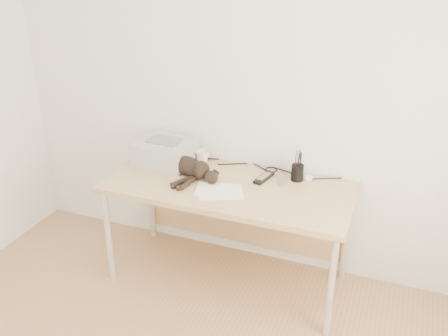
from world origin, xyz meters
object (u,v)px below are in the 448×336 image
at_px(mug, 203,157).
at_px(pen_cup, 297,172).
at_px(cat, 185,167).
at_px(desk, 232,197).
at_px(printer, 165,152).
at_px(mouse, 308,176).

bearing_deg(mug, pen_cup, -2.02).
bearing_deg(cat, mug, 97.08).
bearing_deg(desk, mug, 150.11).
height_order(printer, mug, printer).
xyz_separation_m(desk, printer, (-0.53, 0.07, 0.22)).
xyz_separation_m(cat, pen_cup, (0.72, 0.19, -0.00)).
relative_size(mug, pen_cup, 0.48).
bearing_deg(desk, pen_cup, 19.35).
relative_size(desk, pen_cup, 7.83).
xyz_separation_m(pen_cup, mouse, (0.06, 0.05, -0.04)).
bearing_deg(desk, cat, -171.62).
relative_size(mug, mouse, 0.92).
relative_size(cat, mouse, 5.40).
bearing_deg(mug, mouse, 2.28).
height_order(cat, pen_cup, pen_cup).
xyz_separation_m(printer, mug, (0.24, 0.09, -0.04)).
xyz_separation_m(mug, mouse, (0.75, 0.03, -0.03)).
height_order(desk, mouse, mouse).
bearing_deg(cat, printer, 166.84).
xyz_separation_m(desk, mug, (-0.29, 0.16, 0.18)).
height_order(mug, pen_cup, pen_cup).
distance_m(printer, cat, 0.24).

